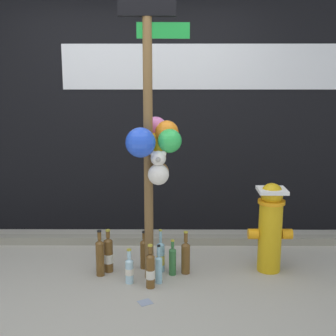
% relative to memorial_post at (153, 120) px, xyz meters
% --- Properties ---
extents(ground_plane, '(14.00, 14.00, 0.00)m').
position_rel_memorial_post_xyz_m(ground_plane, '(-0.21, -0.36, -1.34)').
color(ground_plane, '#ADA899').
extents(building_wall, '(10.00, 0.21, 3.66)m').
position_rel_memorial_post_xyz_m(building_wall, '(-0.21, 1.33, 0.49)').
color(building_wall, black).
rests_on(building_wall, ground_plane).
extents(curb_strip, '(8.00, 0.12, 0.08)m').
position_rel_memorial_post_xyz_m(curb_strip, '(-0.21, 0.79, -1.30)').
color(curb_strip, gray).
rests_on(curb_strip, ground_plane).
extents(memorial_post, '(0.55, 0.50, 2.49)m').
position_rel_memorial_post_xyz_m(memorial_post, '(0.00, 0.00, 0.00)').
color(memorial_post, brown).
rests_on(memorial_post, ground_plane).
extents(fire_hydrant, '(0.38, 0.25, 0.79)m').
position_rel_memorial_post_xyz_m(fire_hydrant, '(1.01, 0.15, -0.92)').
color(fire_hydrant, gold).
rests_on(fire_hydrant, ground_plane).
extents(bottle_0, '(0.08, 0.08, 0.38)m').
position_rel_memorial_post_xyz_m(bottle_0, '(0.27, 0.09, -1.18)').
color(bottle_0, brown).
rests_on(bottle_0, ground_plane).
extents(bottle_1, '(0.06, 0.06, 0.32)m').
position_rel_memorial_post_xyz_m(bottle_1, '(0.15, 0.06, -1.21)').
color(bottle_1, '#337038').
rests_on(bottle_1, ground_plane).
extents(bottle_2, '(0.07, 0.07, 0.37)m').
position_rel_memorial_post_xyz_m(bottle_2, '(-0.02, -0.19, -1.19)').
color(bottle_2, brown).
rests_on(bottle_2, ground_plane).
extents(bottle_3, '(0.06, 0.06, 0.33)m').
position_rel_memorial_post_xyz_m(bottle_3, '(0.04, -0.10, -1.21)').
color(bottle_3, '#93CCE0').
rests_on(bottle_3, ground_plane).
extents(bottle_4, '(0.07, 0.07, 0.38)m').
position_rel_memorial_post_xyz_m(bottle_4, '(0.05, 0.12, -1.20)').
color(bottle_4, '#93CCE0').
rests_on(bottle_4, ground_plane).
extents(bottle_5, '(0.07, 0.07, 0.30)m').
position_rel_memorial_post_xyz_m(bottle_5, '(-0.20, -0.11, -1.22)').
color(bottle_5, '#B2DBEA').
rests_on(bottle_5, ground_plane).
extents(bottle_6, '(0.08, 0.08, 0.38)m').
position_rel_memorial_post_xyz_m(bottle_6, '(-0.41, 0.12, -1.18)').
color(bottle_6, brown).
rests_on(bottle_6, ground_plane).
extents(bottle_7, '(0.07, 0.07, 0.41)m').
position_rel_memorial_post_xyz_m(bottle_7, '(-0.47, 0.04, -1.17)').
color(bottle_7, brown).
rests_on(bottle_7, ground_plane).
extents(bottle_8, '(0.07, 0.07, 0.34)m').
position_rel_memorial_post_xyz_m(bottle_8, '(-0.10, 0.19, -1.19)').
color(bottle_8, brown).
rests_on(bottle_8, ground_plane).
extents(litter_1, '(0.13, 0.13, 0.01)m').
position_rel_memorial_post_xyz_m(litter_1, '(-0.05, -0.44, -1.34)').
color(litter_1, '#8C99B2').
rests_on(litter_1, ground_plane).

